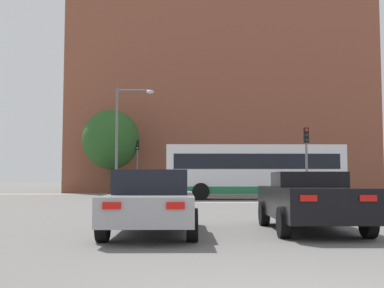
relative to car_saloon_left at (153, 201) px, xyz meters
The scene contains 11 objects.
stop_line_strip 14.43m from the car_saloon_left, 82.51° to the left, with size 7.52×0.30×0.01m, color silver.
far_pavement 29.12m from the car_saloon_left, 86.30° to the left, with size 68.36×2.50×0.01m, color gray.
brick_civic_building 40.37m from the car_saloon_left, 83.66° to the left, with size 29.41×14.14×26.84m.
car_saloon_left is the anchor object (origin of this frame).
car_roadster_right 3.64m from the car_saloon_left, ahead, with size 1.99×4.44×1.37m.
bus_crossing_lead 19.35m from the car_saloon_left, 75.15° to the left, with size 10.68×2.71×3.27m.
traffic_light_far_left 28.62m from the car_saloon_left, 96.37° to the left, with size 0.26×0.31×4.41m.
traffic_light_near_right 16.05m from the car_saloon_left, 63.64° to the left, with size 0.26×0.31×3.92m.
street_lamp_junction 19.32m from the car_saloon_left, 99.28° to the left, with size 2.36×0.36×6.87m.
pedestrian_waiting 29.36m from the car_saloon_left, 90.85° to the left, with size 0.27×0.43×1.76m.
tree_by_building 29.75m from the car_saloon_left, 100.58° to the left, with size 4.70×4.70×6.97m.
Camera 1 is at (-1.16, -4.57, 1.18)m, focal length 45.00 mm.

